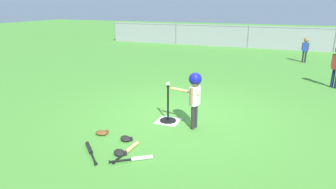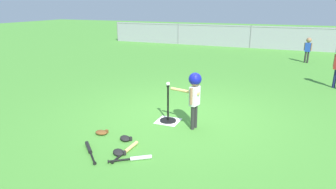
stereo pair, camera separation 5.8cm
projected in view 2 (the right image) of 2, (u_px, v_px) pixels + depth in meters
ground_plane at (183, 115)px, 6.02m from camera, size 60.00×60.00×0.00m
home_plate at (168, 121)px, 5.74m from camera, size 0.44×0.44×0.01m
batting_tee at (168, 115)px, 5.70m from camera, size 0.32×0.32×0.73m
baseball_on_tee at (168, 84)px, 5.51m from camera, size 0.07×0.07×0.07m
batter_child at (194, 89)px, 5.19m from camera, size 0.62×0.30×1.06m
fielder_deep_center at (308, 47)px, 11.23m from camera, size 0.28×0.19×0.98m
spare_bat_silver at (136, 158)px, 4.30m from camera, size 0.56×0.42×0.06m
spare_bat_wood at (129, 149)px, 4.58m from camera, size 0.09×0.70×0.06m
spare_bat_black at (89, 149)px, 4.56m from camera, size 0.56×0.53×0.06m
glove_by_plate at (125, 138)px, 4.92m from camera, size 0.27×0.26×0.07m
glove_near_bats at (119, 152)px, 4.46m from camera, size 0.27×0.26×0.07m
glove_tossed_aside at (102, 132)px, 5.15m from camera, size 0.22×0.18×0.07m
outfield_fence at (251, 36)px, 15.04m from camera, size 16.06×0.06×1.15m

